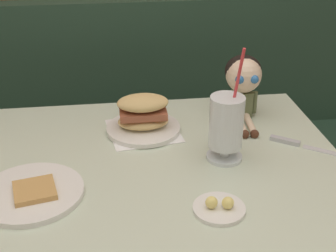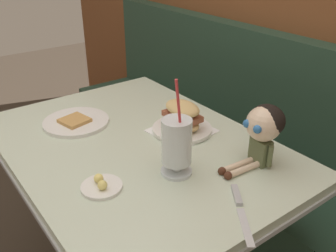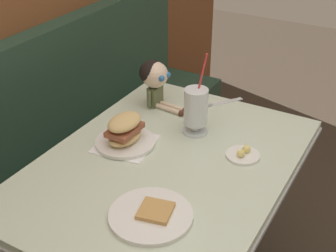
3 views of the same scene
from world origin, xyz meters
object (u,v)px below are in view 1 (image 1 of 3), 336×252
butter_saucer (219,207)px  seated_doll (243,78)px  butter_knife (297,144)px  milkshake_glass (226,125)px  toast_plate (31,193)px  sandwich_plate (143,117)px

butter_saucer → seated_doll: 0.51m
seated_doll → butter_saucer: bearing=-110.9°
butter_knife → seated_doll: (-0.11, 0.20, 0.12)m
milkshake_glass → butter_saucer: bearing=-106.5°
toast_plate → milkshake_glass: 0.51m
butter_saucer → seated_doll: (0.18, 0.47, 0.12)m
toast_plate → sandwich_plate: size_ratio=1.10×
milkshake_glass → sandwich_plate: bearing=137.8°
milkshake_glass → seated_doll: milkshake_glass is taller
seated_doll → milkshake_glass: bearing=-114.7°
sandwich_plate → butter_saucer: sandwich_plate is taller
butter_saucer → seated_doll: bearing=69.1°
butter_knife → toast_plate: bearing=-168.3°
butter_knife → seated_doll: size_ratio=0.91×
toast_plate → sandwich_plate: (0.29, 0.29, 0.04)m
toast_plate → sandwich_plate: 0.41m
toast_plate → butter_knife: bearing=11.7°
milkshake_glass → seated_doll: size_ratio=1.42×
sandwich_plate → seated_doll: 0.33m
butter_saucer → toast_plate: bearing=164.9°
sandwich_plate → butter_knife: bearing=-18.4°
toast_plate → sandwich_plate: sandwich_plate is taller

